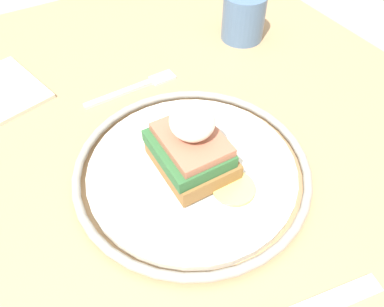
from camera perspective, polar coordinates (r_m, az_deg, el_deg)
dining_table at (r=0.55m, az=-4.64°, el=-8.61°), size 0.92×0.85×0.72m
plate at (r=0.44m, az=-0.00°, el=-2.36°), size 0.28×0.28×0.02m
sandwich at (r=0.41m, az=-0.03°, el=1.08°), size 0.12×0.09×0.08m
fork at (r=0.56m, az=-8.55°, el=9.92°), size 0.02×0.14×0.00m
cup at (r=0.66m, az=7.87°, el=20.02°), size 0.07×0.07×0.07m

